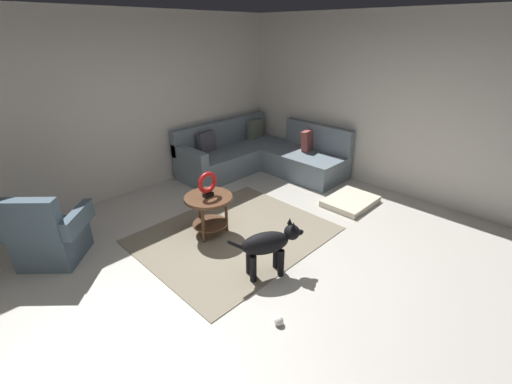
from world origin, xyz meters
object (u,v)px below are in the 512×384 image
Objects in this scene: armchair at (48,236)px; sectional_couch at (260,156)px; torus_sculpture at (208,184)px; side_table at (209,205)px; dog_bed_mat at (350,201)px; dog at (269,244)px; dog_toy_ball at (279,321)px.

sectional_couch is at bearing 48.09° from armchair.
armchair is at bearing 152.59° from torus_sculpture.
side_table is (-2.03, -1.06, 0.12)m from sectional_couch.
dog reaches higher than dog_bed_mat.
dog is at bearing -174.02° from dog_bed_mat.
side_table is 0.75× the size of dog_bed_mat.
torus_sculpture is at bearing -152.35° from sectional_couch.
dog_toy_ball is (-0.53, -1.64, -0.67)m from torus_sculpture.
dog is at bearing -93.52° from torus_sculpture.
dog is 0.79m from dog_toy_ball.
dog is (-0.07, -1.09, -0.33)m from torus_sculpture.
dog_bed_mat is (2.02, -0.87, -0.37)m from side_table.
armchair is at bearing 154.84° from dog_bed_mat.
dog is at bearing 49.82° from dog_toy_ball.
side_table is 1.84× the size of torus_sculpture.
dog is (-2.10, -2.15, 0.09)m from sectional_couch.
armchair is 11.47× the size of dog_toy_ball.
dog_toy_ball is at bearing -21.70° from armchair.
dog_bed_mat is (-0.01, -1.93, -0.25)m from sectional_couch.
sectional_couch is 2.88× the size of dog.
armchair is 1.83m from side_table.
dog_bed_mat is at bearing -23.30° from side_table.
dog_bed_mat is 9.26× the size of dog_toy_ball.
sectional_couch is at bearing 162.24° from dog.
dog_bed_mat is 1.02× the size of dog.
torus_sculpture is (0.00, 0.00, 0.29)m from side_table.
sectional_couch and armchair have the same top height.
dog_bed_mat is at bearing 122.50° from dog.
dog_bed_mat is 2.12m from dog.
side_table is at bearing 180.00° from torus_sculpture.
dog_toy_ball is at bearing -133.48° from sectional_couch.
torus_sculpture is 1.14m from dog.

